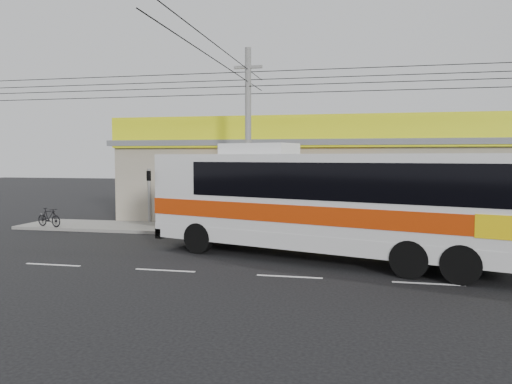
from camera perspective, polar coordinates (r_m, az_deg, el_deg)
ground at (r=17.73m, az=5.00°, el=-7.76°), size 120.00×120.00×0.00m
sidewalk at (r=23.59m, az=6.78°, el=-4.63°), size 30.00×3.20×0.15m
lane_markings at (r=15.31m, az=3.84°, el=-9.64°), size 50.00×0.12×0.01m
storefront_building at (r=28.88m, az=7.81°, el=1.38°), size 22.60×9.20×5.70m
coach_bus at (r=17.46m, az=8.88°, el=-0.67°), size 13.57×6.81×4.12m
motorbike_red at (r=23.08m, az=-4.66°, el=-3.22°), size 2.16×0.86×1.12m
motorbike_dark at (r=26.84m, az=-22.58°, el=-2.68°), size 1.64×0.85×0.95m
utility_pole at (r=22.23m, az=-0.91°, el=12.49°), size 34.00×14.00×8.35m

